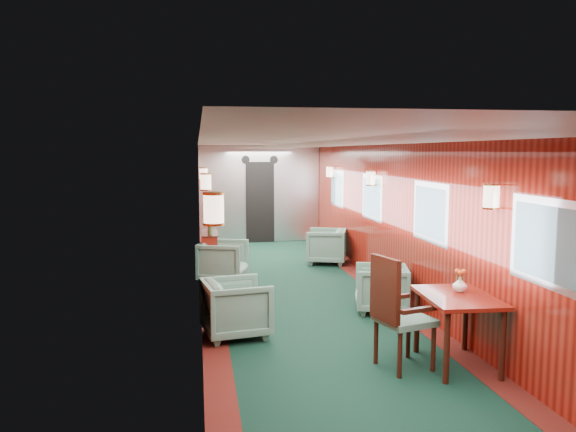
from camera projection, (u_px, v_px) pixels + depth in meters
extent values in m
plane|color=black|center=(304.00, 305.00, 8.28)|extent=(12.00, 12.00, 0.00)
cube|color=silver|center=(305.00, 144.00, 8.01)|extent=(3.00, 12.00, 0.10)
cube|color=silver|center=(305.00, 144.00, 8.01)|extent=(1.20, 12.00, 0.06)
cube|color=maroon|center=(259.00, 194.00, 14.03)|extent=(3.00, 0.10, 2.40)
cube|color=maroon|center=(200.00, 226.00, 7.91)|extent=(0.10, 12.00, 2.40)
cube|color=maroon|center=(403.00, 222.00, 8.38)|extent=(0.10, 12.00, 2.40)
cube|color=#41110D|center=(212.00, 309.00, 8.07)|extent=(0.30, 12.00, 0.01)
cube|color=#41110D|center=(392.00, 301.00, 8.49)|extent=(0.30, 12.00, 0.01)
cube|color=silver|center=(260.00, 194.00, 13.95)|extent=(2.98, 0.12, 2.38)
cube|color=black|center=(260.00, 202.00, 13.89)|extent=(0.70, 0.06, 2.00)
cylinder|color=black|center=(246.00, 160.00, 13.73)|extent=(0.20, 0.04, 0.20)
cylinder|color=black|center=(274.00, 160.00, 13.84)|extent=(0.20, 0.04, 0.20)
cube|color=silver|center=(546.00, 243.00, 4.92)|extent=(0.02, 1.10, 0.80)
cube|color=slate|center=(545.00, 243.00, 4.92)|extent=(0.01, 0.96, 0.66)
cube|color=silver|center=(430.00, 213.00, 7.37)|extent=(0.02, 1.10, 0.80)
cube|color=slate|center=(429.00, 213.00, 7.37)|extent=(0.01, 0.96, 0.66)
cube|color=silver|center=(372.00, 197.00, 9.82)|extent=(0.02, 1.10, 0.80)
cube|color=slate|center=(371.00, 197.00, 9.82)|extent=(0.01, 0.96, 0.66)
cube|color=silver|center=(337.00, 188.00, 12.27)|extent=(0.02, 1.10, 0.80)
cube|color=slate|center=(337.00, 188.00, 12.27)|extent=(0.01, 0.96, 0.66)
cylinder|color=#FFE8C6|center=(214.00, 209.00, 4.42)|extent=(0.16, 0.16, 0.24)
cylinder|color=gold|center=(214.00, 224.00, 4.43)|extent=(0.17, 0.17, 0.02)
cylinder|color=#FFE8C6|center=(491.00, 196.00, 5.65)|extent=(0.16, 0.16, 0.24)
cylinder|color=gold|center=(491.00, 208.00, 5.66)|extent=(0.17, 0.17, 0.02)
cylinder|color=#FFE8C6|center=(206.00, 182.00, 8.34)|extent=(0.16, 0.16, 0.24)
cylinder|color=gold|center=(206.00, 190.00, 8.36)|extent=(0.17, 0.17, 0.02)
cylinder|color=#FFE8C6|center=(371.00, 178.00, 9.57)|extent=(0.16, 0.16, 0.24)
cylinder|color=gold|center=(371.00, 185.00, 9.58)|extent=(0.17, 0.17, 0.02)
cylinder|color=#FFE8C6|center=(204.00, 174.00, 11.28)|extent=(0.16, 0.16, 0.24)
cylinder|color=gold|center=(204.00, 180.00, 11.30)|extent=(0.17, 0.17, 0.02)
cylinder|color=#FFE8C6|center=(330.00, 172.00, 12.51)|extent=(0.16, 0.16, 0.24)
cylinder|color=gold|center=(330.00, 177.00, 12.53)|extent=(0.17, 0.17, 0.02)
cube|color=maroon|center=(458.00, 297.00, 5.84)|extent=(0.76, 1.05, 0.04)
cylinder|color=#36140C|center=(447.00, 348.00, 5.43)|extent=(0.06, 0.06, 0.72)
cylinder|color=#36140C|center=(503.00, 346.00, 5.49)|extent=(0.06, 0.06, 0.72)
cylinder|color=#36140C|center=(417.00, 321.00, 6.29)|extent=(0.06, 0.06, 0.72)
cylinder|color=#36140C|center=(465.00, 319.00, 6.35)|extent=(0.06, 0.06, 0.72)
cube|color=#225147|center=(405.00, 320.00, 5.82)|extent=(0.63, 0.63, 0.07)
cube|color=#36140C|center=(385.00, 289.00, 5.68)|extent=(0.18, 0.46, 0.66)
cube|color=#225147|center=(387.00, 295.00, 5.70)|extent=(0.12, 0.35, 0.40)
cube|color=#36140C|center=(421.00, 310.00, 5.57)|extent=(0.46, 0.18, 0.04)
cube|color=#36140C|center=(391.00, 298.00, 6.03)|extent=(0.46, 0.18, 0.04)
cylinder|color=#36140C|center=(400.00, 355.00, 5.58)|extent=(0.05, 0.05, 0.48)
cylinder|color=#36140C|center=(433.00, 349.00, 5.75)|extent=(0.05, 0.05, 0.48)
cylinder|color=#36140C|center=(376.00, 342.00, 5.96)|extent=(0.05, 0.05, 0.48)
cylinder|color=#36140C|center=(408.00, 336.00, 6.13)|extent=(0.05, 0.05, 0.48)
cube|color=maroon|center=(209.00, 255.00, 10.01)|extent=(0.27, 0.90, 0.81)
cube|color=#36140C|center=(209.00, 233.00, 9.97)|extent=(0.29, 0.92, 0.02)
cylinder|color=#2A5530|center=(210.00, 228.00, 9.73)|extent=(0.07, 0.07, 0.22)
cylinder|color=#2A5530|center=(210.00, 224.00, 10.04)|extent=(0.06, 0.06, 0.28)
cylinder|color=gold|center=(210.00, 225.00, 10.22)|extent=(0.08, 0.08, 0.18)
imported|color=white|center=(460.00, 284.00, 5.98)|extent=(0.20, 0.20, 0.16)
imported|color=#225147|center=(236.00, 308.00, 6.83)|extent=(0.89, 0.87, 0.71)
imported|color=#225147|center=(223.00, 261.00, 9.75)|extent=(0.97, 0.95, 0.71)
imported|color=#225147|center=(381.00, 288.00, 7.90)|extent=(0.88, 0.86, 0.66)
imported|color=#225147|center=(326.00, 246.00, 11.31)|extent=(0.96, 0.95, 0.70)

